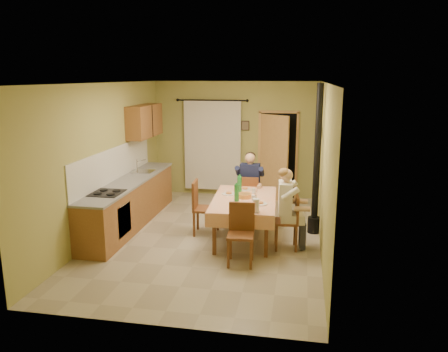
% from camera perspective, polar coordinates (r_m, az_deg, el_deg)
% --- Properties ---
extents(floor, '(4.00, 6.00, 0.01)m').
position_cam_1_polar(floor, '(8.18, -1.87, -7.96)').
color(floor, tan).
rests_on(floor, ground).
extents(room_shell, '(4.04, 6.04, 2.82)m').
position_cam_1_polar(room_shell, '(7.72, -1.96, 4.76)').
color(room_shell, tan).
rests_on(room_shell, ground).
extents(kitchen_run, '(0.64, 3.64, 1.56)m').
position_cam_1_polar(kitchen_run, '(8.89, -12.17, -3.27)').
color(kitchen_run, brown).
rests_on(kitchen_run, ground).
extents(upper_cabinets, '(0.35, 1.40, 0.70)m').
position_cam_1_polar(upper_cabinets, '(9.84, -10.31, 7.09)').
color(upper_cabinets, brown).
rests_on(upper_cabinets, room_shell).
extents(curtain, '(1.70, 0.07, 2.22)m').
position_cam_1_polar(curtain, '(10.72, -1.52, 4.05)').
color(curtain, black).
rests_on(curtain, ground).
extents(doorway, '(0.96, 0.53, 2.15)m').
position_cam_1_polar(doorway, '(10.51, 6.81, 2.62)').
color(doorway, black).
rests_on(doorway, ground).
extents(dining_table, '(1.23, 1.95, 0.76)m').
position_cam_1_polar(dining_table, '(8.00, 2.64, -5.57)').
color(dining_table, '#E7A17A').
rests_on(dining_table, ground).
extents(tableware, '(0.89, 1.58, 0.33)m').
position_cam_1_polar(tableware, '(7.78, 2.66, -2.68)').
color(tableware, white).
rests_on(tableware, dining_table).
extents(chair_far, '(0.39, 0.39, 0.95)m').
position_cam_1_polar(chair_far, '(9.03, 3.33, -4.00)').
color(chair_far, brown).
rests_on(chair_far, ground).
extents(chair_near, '(0.43, 0.43, 0.97)m').
position_cam_1_polar(chair_near, '(6.98, 2.19, -9.18)').
color(chair_near, brown).
rests_on(chair_near, ground).
extents(chair_right, '(0.42, 0.42, 0.95)m').
position_cam_1_polar(chair_right, '(7.65, 8.20, -7.29)').
color(chair_right, brown).
rests_on(chair_right, ground).
extents(chair_left, '(0.48, 0.48, 1.02)m').
position_cam_1_polar(chair_left, '(8.28, -2.46, -5.57)').
color(chair_left, brown).
rests_on(chair_left, ground).
extents(man_far, '(0.58, 0.47, 1.39)m').
position_cam_1_polar(man_far, '(8.89, 3.39, -0.34)').
color(man_far, '#141938').
rests_on(man_far, chair_far).
extents(man_right, '(0.49, 0.60, 1.39)m').
position_cam_1_polar(man_right, '(7.47, 8.24, -3.04)').
color(man_right, silver).
rests_on(man_right, chair_right).
extents(stove_flue, '(0.24, 0.24, 2.80)m').
position_cam_1_polar(stove_flue, '(8.29, 11.92, -0.54)').
color(stove_flue, black).
rests_on(stove_flue, ground).
extents(picture_back, '(0.19, 0.03, 0.23)m').
position_cam_1_polar(picture_back, '(10.59, 2.81, 6.59)').
color(picture_back, black).
rests_on(picture_back, room_shell).
extents(picture_right, '(0.03, 0.31, 0.21)m').
position_cam_1_polar(picture_right, '(8.74, 12.54, 5.61)').
color(picture_right, brown).
rests_on(picture_right, room_shell).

